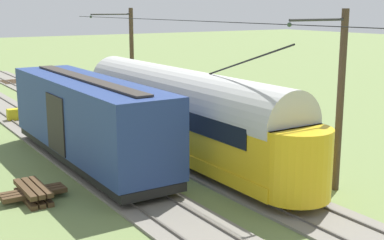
% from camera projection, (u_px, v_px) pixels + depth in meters
% --- Properties ---
extents(ground_plane, '(220.00, 220.00, 0.00)m').
position_uv_depth(ground_plane, '(143.00, 164.00, 24.30)').
color(ground_plane, olive).
extents(track_streetcar_siding, '(2.80, 80.00, 0.18)m').
position_uv_depth(track_streetcar_siding, '(178.00, 155.00, 25.65)').
color(track_streetcar_siding, slate).
rests_on(track_streetcar_siding, ground).
extents(track_adjacent_siding, '(2.80, 80.00, 0.18)m').
position_uv_depth(track_adjacent_siding, '(98.00, 169.00, 23.45)').
color(track_adjacent_siding, slate).
rests_on(track_adjacent_siding, ground).
extents(vintage_streetcar, '(2.65, 18.21, 5.72)m').
position_uv_depth(vintage_streetcar, '(181.00, 111.00, 24.97)').
color(vintage_streetcar, gold).
rests_on(vintage_streetcar, ground).
extents(coach_adjacent, '(2.96, 12.86, 3.85)m').
position_uv_depth(coach_adjacent, '(87.00, 118.00, 23.93)').
color(coach_adjacent, navy).
rests_on(coach_adjacent, ground).
extents(catenary_pole_foreground, '(3.00, 0.28, 7.08)m').
position_uv_depth(catenary_pole_foreground, '(131.00, 59.00, 34.99)').
color(catenary_pole_foreground, '#423323').
rests_on(catenary_pole_foreground, ground).
extents(catenary_pole_mid_near, '(3.00, 0.28, 7.08)m').
position_uv_depth(catenary_pole_mid_near, '(339.00, 98.00, 20.14)').
color(catenary_pole_mid_near, '#423323').
rests_on(catenary_pole_mid_near, ground).
extents(overhead_wire_run, '(2.80, 40.07, 0.18)m').
position_uv_depth(overhead_wire_run, '(276.00, 24.00, 18.79)').
color(overhead_wire_run, black).
rests_on(overhead_wire_run, ground).
extents(spare_tie_stack, '(2.40, 2.40, 0.54)m').
position_uv_depth(spare_tie_stack, '(33.00, 193.00, 19.82)').
color(spare_tie_stack, '#47331E').
rests_on(spare_tie_stack, ground).
extents(track_end_bumper, '(1.80, 0.60, 0.80)m').
position_uv_depth(track_end_bumper, '(22.00, 114.00, 33.65)').
color(track_end_bumper, '#B2A519').
rests_on(track_end_bumper, ground).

